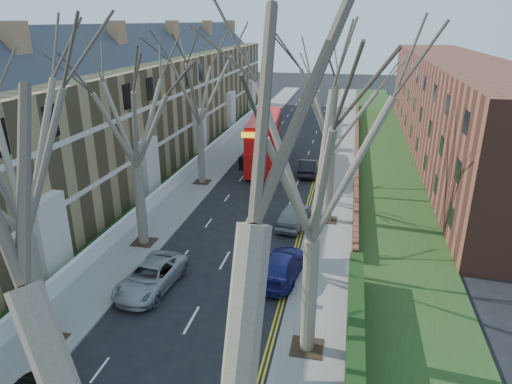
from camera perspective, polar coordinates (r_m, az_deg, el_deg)
The scene contains 16 objects.
pavement_left at distance 51.00m, azimuth -3.19°, elevation 5.24°, with size 3.00×102.00×0.12m, color slate.
pavement_right at distance 49.36m, azimuth 10.44°, elevation 4.39°, with size 3.00×102.00×0.12m, color slate.
terrace_left at distance 45.20m, azimuth -15.56°, elevation 9.63°, with size 9.70×78.00×13.60m.
flats_right at distance 53.23m, azimuth 23.54°, elevation 9.66°, with size 13.97×54.00×10.00m.
front_wall_left at distance 44.00m, azimuth -7.96°, elevation 3.30°, with size 0.30×78.00×1.00m.
grass_verge_right at distance 49.46m, azimuth 15.67°, elevation 4.10°, with size 6.00×102.00×0.06m.
tree_left_mid at distance 19.58m, azimuth -28.64°, elevation 6.17°, with size 10.50×10.50×14.71m.
tree_left_far at distance 27.84m, azimuth -15.42°, elevation 10.91°, with size 10.15×10.15×14.22m.
tree_left_dist at distance 38.77m, azimuth -7.34°, elevation 14.51°, with size 10.50×10.50×14.71m.
tree_right_mid at distance 16.98m, azimuth 7.62°, elevation 6.64°, with size 10.50×10.50×14.71m.
tree_right_far at distance 30.78m, azimuth 9.80°, elevation 12.22°, with size 10.15×10.15×14.22m.
double_decker_bus at distance 45.26m, azimuth 1.08°, elevation 6.31°, with size 3.74×11.80×4.83m.
car_left_far at distance 25.55m, azimuth -13.01°, elevation -10.27°, with size 2.36×5.12×1.42m, color #9A999E.
car_right_near at distance 25.91m, azimuth 3.25°, elevation -9.18°, with size 2.07×5.09×1.48m, color navy.
car_right_mid at distance 32.26m, azimuth 4.70°, elevation -2.85°, with size 1.84×4.56×1.55m, color gray.
car_right_far at distance 43.02m, azimuth 6.56°, elevation 3.12°, with size 1.56×4.48×1.48m, color black.
Camera 1 is at (6.88, -8.45, 13.63)m, focal length 32.00 mm.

